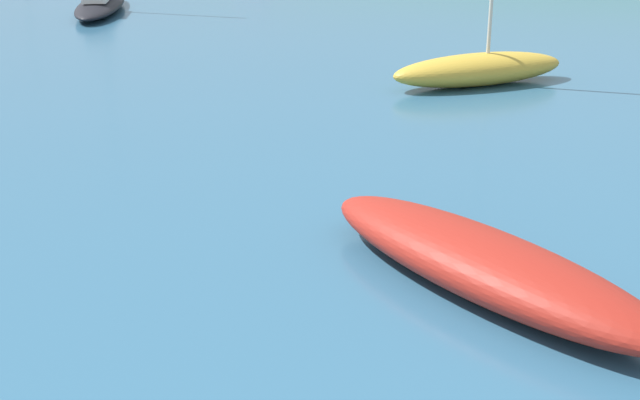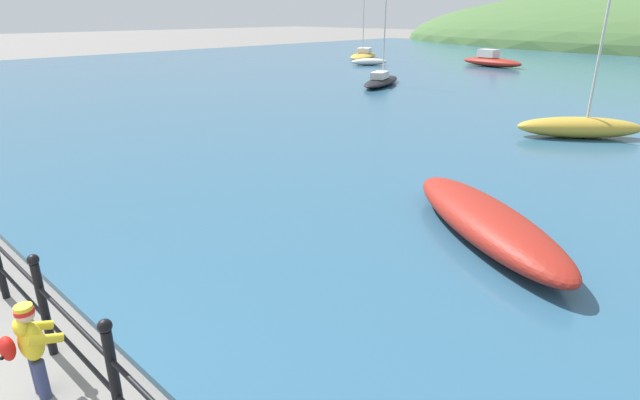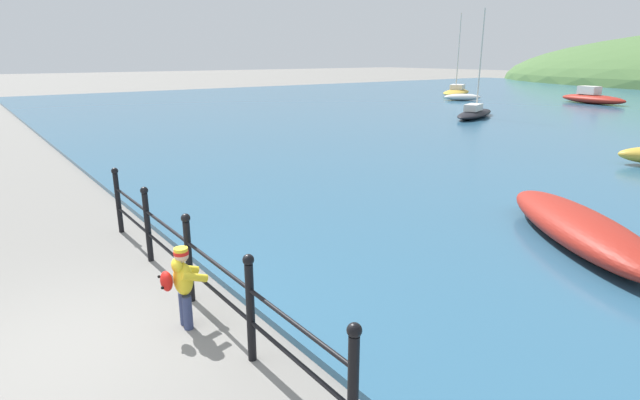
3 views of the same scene
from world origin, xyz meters
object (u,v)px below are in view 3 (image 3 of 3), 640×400
at_px(child_in_coat, 182,280).
at_px(boat_green_fishing, 456,91).
at_px(boat_far_right, 592,98).
at_px(boat_mid_harbor, 462,97).
at_px(boat_far_left, 580,228).
at_px(boat_twin_mast, 475,113).

bearing_deg(child_in_coat, boat_green_fishing, 124.31).
bearing_deg(boat_far_right, boat_mid_harbor, -142.36).
bearing_deg(boat_green_fishing, child_in_coat, -55.69).
xyz_separation_m(boat_far_left, boat_green_fishing, (-22.55, 24.64, -0.01)).
distance_m(boat_far_left, boat_green_fishing, 33.41).
bearing_deg(boat_green_fishing, boat_twin_mast, -47.57).
height_order(boat_far_left, boat_far_right, boat_far_right).
relative_size(child_in_coat, boat_green_fishing, 0.16).
relative_size(boat_far_left, boat_green_fishing, 0.68).
xyz_separation_m(child_in_coat, boat_green_fishing, (-21.05, 30.85, -0.23)).
relative_size(child_in_coat, boat_twin_mast, 0.19).
xyz_separation_m(child_in_coat, boat_far_left, (1.50, 6.21, -0.22)).
bearing_deg(child_in_coat, boat_far_right, 108.92).
height_order(child_in_coat, boat_mid_harbor, child_in_coat).
xyz_separation_m(boat_far_right, boat_twin_mast, (0.35, -12.65, -0.10)).
xyz_separation_m(boat_far_left, boat_twin_mast, (-12.17, 13.29, -0.03)).
bearing_deg(boat_twin_mast, child_in_coat, -61.31).
xyz_separation_m(boat_twin_mast, boat_mid_harbor, (-6.83, 7.65, -0.02)).
distance_m(child_in_coat, boat_green_fishing, 37.35).
bearing_deg(boat_mid_harbor, boat_far_right, 37.64).
height_order(boat_far_right, boat_green_fishing, boat_green_fishing).
distance_m(child_in_coat, boat_far_right, 33.98).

